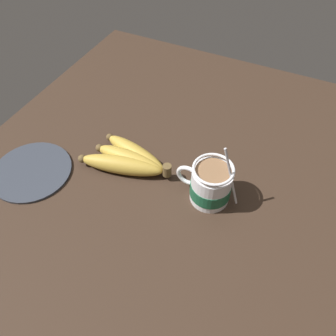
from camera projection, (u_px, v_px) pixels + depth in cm
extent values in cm
cube|color=#332319|center=(193.00, 187.00, 75.26)|extent=(107.08, 107.08, 2.91)
cylinder|color=silver|center=(211.00, 185.00, 68.43)|extent=(8.52, 8.52, 8.55)
cylinder|color=#195638|center=(210.00, 188.00, 69.14)|extent=(8.72, 8.72, 3.34)
torus|color=silver|center=(188.00, 175.00, 69.49)|extent=(5.48, 0.90, 5.48)
cylinder|color=#846042|center=(213.00, 172.00, 65.09)|extent=(7.32, 7.32, 0.40)
torus|color=silver|center=(214.00, 169.00, 64.42)|extent=(8.52, 8.52, 0.60)
cylinder|color=#B2B2B7|center=(231.00, 178.00, 63.97)|extent=(4.95, 0.50, 14.68)
ellipsoid|color=#B2B2B7|center=(216.00, 195.00, 70.13)|extent=(3.00, 2.00, 0.80)
cylinder|color=brown|center=(167.00, 170.00, 72.93)|extent=(2.00, 2.00, 3.00)
ellipsoid|color=#B79338|center=(135.00, 153.00, 77.47)|extent=(17.69, 7.86, 3.97)
sphere|color=brown|center=(110.00, 137.00, 80.97)|extent=(1.79, 1.79, 1.79)
ellipsoid|color=#B79338|center=(130.00, 159.00, 76.14)|extent=(16.99, 4.17, 4.13)
sphere|color=brown|center=(99.00, 148.00, 78.48)|extent=(1.86, 1.86, 1.86)
ellipsoid|color=#B79338|center=(122.00, 165.00, 74.86)|extent=(19.68, 8.67, 4.27)
sphere|color=brown|center=(82.00, 159.00, 76.13)|extent=(1.92, 1.92, 1.92)
cylinder|color=#333842|center=(32.00, 171.00, 76.08)|extent=(18.28, 18.28, 0.60)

